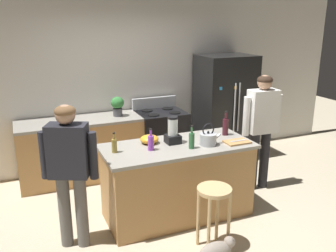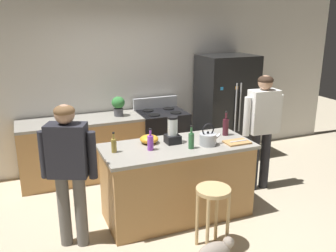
# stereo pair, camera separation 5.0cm
# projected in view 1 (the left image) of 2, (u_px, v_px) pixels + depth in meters

# --- Properties ---
(ground_plane) EXTENTS (14.00, 14.00, 0.00)m
(ground_plane) POSITION_uv_depth(u_px,v_px,m) (177.00, 214.00, 4.60)
(ground_plane) COLOR beige
(back_wall) EXTENTS (8.00, 0.10, 2.70)m
(back_wall) POSITION_uv_depth(u_px,v_px,m) (129.00, 83.00, 5.93)
(back_wall) COLOR silver
(back_wall) RESTS_ON ground_plane
(kitchen_island) EXTENTS (1.81, 0.81, 0.93)m
(kitchen_island) POSITION_uv_depth(u_px,v_px,m) (178.00, 180.00, 4.46)
(kitchen_island) COLOR #B7844C
(kitchen_island) RESTS_ON ground_plane
(back_counter_run) EXTENTS (2.00, 0.64, 0.93)m
(back_counter_run) POSITION_uv_depth(u_px,v_px,m) (88.00, 149.00, 5.53)
(back_counter_run) COLOR #B7844C
(back_counter_run) RESTS_ON ground_plane
(refrigerator) EXTENTS (0.90, 0.73, 1.78)m
(refrigerator) POSITION_uv_depth(u_px,v_px,m) (224.00, 108.00, 6.24)
(refrigerator) COLOR black
(refrigerator) RESTS_ON ground_plane
(stove_range) EXTENTS (0.76, 0.65, 1.11)m
(stove_range) POSITION_uv_depth(u_px,v_px,m) (161.00, 139.00, 5.95)
(stove_range) COLOR black
(stove_range) RESTS_ON ground_plane
(person_by_island_left) EXTENTS (0.57, 0.37, 1.57)m
(person_by_island_left) POSITION_uv_depth(u_px,v_px,m) (69.00, 164.00, 3.72)
(person_by_island_left) COLOR #66605B
(person_by_island_left) RESTS_ON ground_plane
(person_by_sink_right) EXTENTS (0.59, 0.25, 1.65)m
(person_by_sink_right) POSITION_uv_depth(u_px,v_px,m) (262.00, 122.00, 5.04)
(person_by_sink_right) COLOR #26262B
(person_by_sink_right) RESTS_ON ground_plane
(bar_stool) EXTENTS (0.36, 0.36, 0.71)m
(bar_stool) POSITION_uv_depth(u_px,v_px,m) (214.00, 202.00, 3.78)
(bar_stool) COLOR tan
(bar_stool) RESTS_ON ground_plane
(cat) EXTENTS (0.52, 0.18, 0.26)m
(cat) POSITION_uv_depth(u_px,v_px,m) (217.00, 250.00, 3.71)
(cat) COLOR gray
(cat) RESTS_ON ground_plane
(potted_plant) EXTENTS (0.20, 0.20, 0.30)m
(potted_plant) POSITION_uv_depth(u_px,v_px,m) (117.00, 105.00, 5.53)
(potted_plant) COLOR #4C4C51
(potted_plant) RESTS_ON back_counter_run
(blender_appliance) EXTENTS (0.17, 0.17, 0.33)m
(blender_appliance) POSITION_uv_depth(u_px,v_px,m) (173.00, 132.00, 4.35)
(blender_appliance) COLOR black
(blender_appliance) RESTS_ON kitchen_island
(bottle_olive_oil) EXTENTS (0.07, 0.07, 0.28)m
(bottle_olive_oil) POSITION_uv_depth(u_px,v_px,m) (192.00, 140.00, 4.18)
(bottle_olive_oil) COLOR #2D6638
(bottle_olive_oil) RESTS_ON kitchen_island
(bottle_vinegar) EXTENTS (0.06, 0.06, 0.24)m
(bottle_vinegar) POSITION_uv_depth(u_px,v_px,m) (114.00, 145.00, 4.06)
(bottle_vinegar) COLOR olive
(bottle_vinegar) RESTS_ON kitchen_island
(bottle_soda) EXTENTS (0.07, 0.07, 0.26)m
(bottle_soda) POSITION_uv_depth(u_px,v_px,m) (151.00, 142.00, 4.13)
(bottle_soda) COLOR purple
(bottle_soda) RESTS_ON kitchen_island
(bottle_wine) EXTENTS (0.08, 0.08, 0.32)m
(bottle_wine) POSITION_uv_depth(u_px,v_px,m) (225.00, 126.00, 4.66)
(bottle_wine) COLOR #471923
(bottle_wine) RESTS_ON kitchen_island
(mixing_bowl) EXTENTS (0.22, 0.22, 0.10)m
(mixing_bowl) POSITION_uv_depth(u_px,v_px,m) (149.00, 139.00, 4.37)
(mixing_bowl) COLOR orange
(mixing_bowl) RESTS_ON kitchen_island
(tea_kettle) EXTENTS (0.28, 0.20, 0.27)m
(tea_kettle) POSITION_uv_depth(u_px,v_px,m) (208.00, 139.00, 4.30)
(tea_kettle) COLOR #B7BABF
(tea_kettle) RESTS_ON kitchen_island
(cutting_board) EXTENTS (0.30, 0.20, 0.02)m
(cutting_board) POSITION_uv_depth(u_px,v_px,m) (237.00, 142.00, 4.40)
(cutting_board) COLOR #B7844C
(cutting_board) RESTS_ON kitchen_island
(chef_knife) EXTENTS (0.22, 0.04, 0.01)m
(chef_knife) POSITION_uv_depth(u_px,v_px,m) (238.00, 141.00, 4.40)
(chef_knife) COLOR #B7BABF
(chef_knife) RESTS_ON cutting_board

